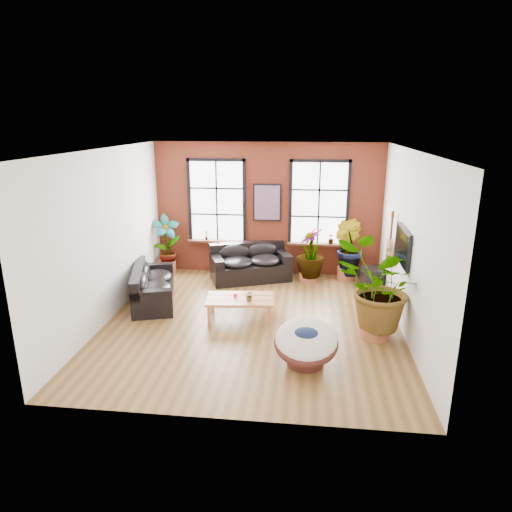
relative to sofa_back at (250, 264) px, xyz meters
The scene contains 19 objects.
room 2.87m from the sofa_back, 80.95° to the right, with size 6.04×6.54×3.54m.
sofa_back is the anchor object (origin of this frame).
sofa_left 2.74m from the sofa_back, 138.36° to the right, with size 1.41×2.24×0.82m.
coffee_table 2.48m from the sofa_back, 87.48° to the right, with size 1.47×0.93×0.54m.
papasan_chair 4.53m from the sofa_back, 70.58° to the right, with size 1.11×1.13×0.82m.
poster 1.67m from the sofa_back, 52.83° to the left, with size 0.74×0.06×0.98m.
tv_wall_unit 4.08m from the sofa_back, 31.70° to the right, with size 0.13×1.86×1.20m.
media_box 3.18m from the sofa_back, ahead, with size 0.77×0.69×0.55m.
pot_back_left 2.33m from the sofa_back, behind, with size 0.61×0.61×0.37m.
pot_back_right 2.54m from the sofa_back, ahead, with size 0.61×0.61×0.34m.
pot_right_wall 4.19m from the sofa_back, 47.74° to the right, with size 0.70×0.70×0.41m.
pot_mid 1.56m from the sofa_back, ahead, with size 0.53×0.53×0.35m.
floor_plant_back_left 2.32m from the sofa_back, behind, with size 0.78×0.53×1.49m, color #224A13.
floor_plant_back_right 2.58m from the sofa_back, ahead, with size 0.80×0.64×1.45m, color #224A13.
floor_plant_right_wall 4.24m from the sofa_back, 47.70° to the right, with size 1.54×1.34×1.71m, color #224A13.
floor_plant_mid 1.61m from the sofa_back, ahead, with size 0.72×0.72×1.28m, color #224A13.
table_plant 2.65m from the sofa_back, 82.80° to the right, with size 0.20×0.17×0.22m, color #224A13.
sill_plant_left 1.47m from the sofa_back, 159.18° to the left, with size 0.14×0.10×0.27m, color #224A13.
sill_plant_right 2.24m from the sofa_back, 12.76° to the left, with size 0.15×0.15×0.27m, color #224A13.
Camera 1 is at (1.06, -8.64, 4.03)m, focal length 32.00 mm.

